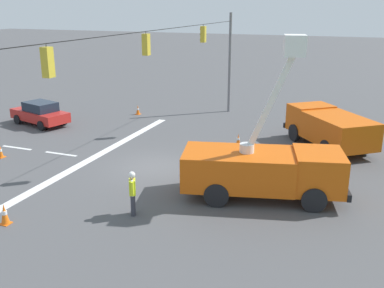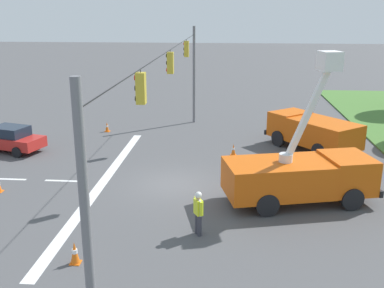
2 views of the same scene
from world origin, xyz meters
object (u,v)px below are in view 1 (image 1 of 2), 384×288
utility_truck_support_near (329,127)px  traffic_cone_near_bucket (5,214)px  sedan_red (40,113)px  road_worker (132,191)px  traffic_cone_mid_right (318,127)px  traffic_cone_lane_edge_a (324,122)px  traffic_cone_foreground_left (0,151)px  traffic_cone_lane_edge_b (238,140)px  traffic_cone_mid_left (138,110)px  utility_truck_bucket_lift (264,167)px

utility_truck_support_near → traffic_cone_near_bucket: size_ratio=7.58×
sedan_red → road_worker: size_ratio=2.61×
sedan_red → traffic_cone_mid_right: 18.23m
utility_truck_support_near → sedan_red: 18.55m
utility_truck_support_near → traffic_cone_near_bucket: bearing=-36.3°
road_worker → traffic_cone_lane_edge_a: 17.18m
sedan_red → traffic_cone_foreground_left: sedan_red is taller
traffic_cone_lane_edge_a → traffic_cone_foreground_left: bearing=-50.0°
sedan_red → traffic_cone_lane_edge_b: bearing=91.3°
road_worker → utility_truck_support_near: bearing=151.7°
traffic_cone_mid_left → traffic_cone_near_bucket: 17.46m
sedan_red → traffic_cone_near_bucket: (12.12, 8.21, -0.39)m
traffic_cone_mid_right → traffic_cone_lane_edge_a: (-1.66, 0.22, 0.00)m
road_worker → traffic_cone_mid_left: 16.53m
utility_truck_bucket_lift → traffic_cone_near_bucket: (5.82, -8.32, -0.95)m
traffic_cone_foreground_left → traffic_cone_mid_left: bearing=168.8°
sedan_red → traffic_cone_mid_left: 6.87m
traffic_cone_mid_left → traffic_cone_mid_right: 12.85m
utility_truck_support_near → sedan_red: bearing=-84.4°
traffic_cone_near_bucket → traffic_cone_lane_edge_a: traffic_cone_near_bucket is taller
utility_truck_bucket_lift → traffic_cone_foreground_left: utility_truck_bucket_lift is taller
utility_truck_support_near → traffic_cone_lane_edge_b: utility_truck_support_near is taller
road_worker → traffic_cone_mid_right: 15.54m
road_worker → traffic_cone_lane_edge_b: (-10.01, 1.39, -0.66)m
utility_truck_support_near → traffic_cone_near_bucket: 17.30m
utility_truck_support_near → road_worker: (11.51, -6.20, -0.21)m
utility_truck_support_near → traffic_cone_mid_right: utility_truck_support_near is taller
traffic_cone_near_bucket → traffic_cone_mid_right: bearing=151.2°
utility_truck_bucket_lift → traffic_cone_foreground_left: (-0.02, -14.05, -1.02)m
traffic_cone_foreground_left → traffic_cone_near_bucket: 8.18m
traffic_cone_foreground_left → utility_truck_support_near: bearing=116.8°
traffic_cone_foreground_left → utility_truck_bucket_lift: bearing=89.9°
utility_truck_support_near → traffic_cone_lane_edge_b: (1.50, -4.82, -0.87)m
traffic_cone_lane_edge_a → traffic_cone_lane_edge_b: size_ratio=0.88×
utility_truck_bucket_lift → utility_truck_support_near: size_ratio=1.15×
road_worker → traffic_cone_mid_right: road_worker is taller
road_worker → traffic_cone_lane_edge_b: bearing=172.1°
traffic_cone_near_bucket → traffic_cone_mid_left: bearing=-168.4°
traffic_cone_mid_left → traffic_cone_mid_right: traffic_cone_mid_left is taller
utility_truck_support_near → traffic_cone_mid_left: utility_truck_support_near is taller
sedan_red → road_worker: bearing=51.6°
utility_truck_support_near → traffic_cone_lane_edge_a: bearing=-171.9°
traffic_cone_near_bucket → traffic_cone_lane_edge_b: bearing=156.4°
traffic_cone_mid_right → traffic_cone_near_bucket: size_ratio=0.76×
sedan_red → traffic_cone_foreground_left: bearing=21.6°
road_worker → traffic_cone_mid_left: road_worker is taller
sedan_red → traffic_cone_lane_edge_a: 18.95m
traffic_cone_lane_edge_a → road_worker: bearing=-18.8°
utility_truck_bucket_lift → traffic_cone_near_bucket: utility_truck_bucket_lift is taller
traffic_cone_mid_right → traffic_cone_lane_edge_a: size_ratio=1.00×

